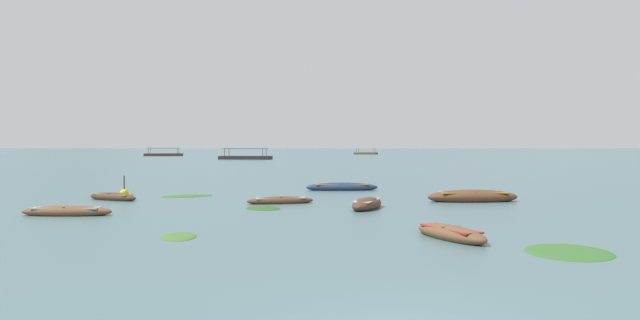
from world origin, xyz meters
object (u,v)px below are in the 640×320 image
object	(u,v)px
rowboat_6	(342,187)
rowboat_1	(280,201)
rowboat_4	(67,211)
rowboat_0	(451,233)
ferry_0	(245,157)
ferry_2	(366,153)
rowboat_2	(367,204)
rowboat_5	(473,197)
rowboat_3	(113,197)
mooring_buoy	(124,193)
ferry_1	(164,154)

from	to	relation	value
rowboat_6	rowboat_1	bearing A→B (deg)	-112.17
rowboat_4	rowboat_0	bearing A→B (deg)	-23.06
ferry_0	ferry_2	world-z (taller)	same
rowboat_2	ferry_0	size ratio (longest dim) A/B	0.28
rowboat_0	rowboat_5	size ratio (longest dim) A/B	0.68
ferry_2	rowboat_3	bearing A→B (deg)	-99.40
rowboat_0	ferry_0	xyz separation A→B (m)	(-18.58, 104.40, 0.29)
ferry_2	ferry_0	bearing A→B (deg)	-112.73
mooring_buoy	rowboat_5	bearing A→B (deg)	-11.82
rowboat_1	mooring_buoy	xyz separation A→B (m)	(-8.90, 4.70, -0.02)
rowboat_0	rowboat_5	bearing A→B (deg)	71.35
rowboat_3	ferry_2	size ratio (longest dim) A/B	0.36
mooring_buoy	ferry_0	bearing A→B (deg)	92.65
rowboat_1	ferry_1	bearing A→B (deg)	106.89
rowboat_1	ferry_2	distance (m)	173.34
rowboat_6	ferry_2	world-z (taller)	ferry_2
rowboat_1	ferry_1	size ratio (longest dim) A/B	0.29
rowboat_5	ferry_2	bearing A→B (deg)	86.54
ferry_0	ferry_2	distance (m)	84.73
rowboat_6	ferry_2	size ratio (longest dim) A/B	0.52
rowboat_2	ferry_0	world-z (taller)	ferry_0
ferry_0	mooring_buoy	bearing A→B (deg)	-87.35
rowboat_6	ferry_2	distance (m)	164.92
rowboat_1	ferry_0	distance (m)	94.96
ferry_2	rowboat_2	bearing A→B (deg)	-95.18
rowboat_5	ferry_1	bearing A→B (deg)	110.43
rowboat_1	ferry_1	xyz separation A→B (m)	(-42.67, 140.53, 0.31)
rowboat_3	rowboat_4	world-z (taller)	rowboat_4
rowboat_3	ferry_1	xyz separation A→B (m)	(-34.16, 138.72, 0.30)
rowboat_2	rowboat_3	xyz separation A→B (m)	(-12.39, 4.06, -0.04)
ferry_0	ferry_2	bearing A→B (deg)	67.27
rowboat_4	ferry_2	xyz separation A→B (m)	(27.75, 176.76, 0.30)
rowboat_6	mooring_buoy	bearing A→B (deg)	-164.39
rowboat_2	ferry_0	xyz separation A→B (m)	(-16.91, 96.31, 0.26)
rowboat_1	rowboat_4	distance (m)	9.24
ferry_0	rowboat_1	bearing A→B (deg)	-82.11
rowboat_1	rowboat_6	distance (m)	8.76
rowboat_5	rowboat_0	bearing A→B (deg)	-108.65
rowboat_6	ferry_1	size ratio (longest dim) A/B	0.40
rowboat_3	rowboat_6	xyz separation A→B (m)	(11.82, 6.30, 0.04)
rowboat_0	ferry_1	world-z (taller)	ferry_1
rowboat_3	rowboat_4	xyz separation A→B (m)	(0.47, -6.36, 0.00)
rowboat_3	rowboat_6	world-z (taller)	rowboat_6
rowboat_5	ferry_0	bearing A→B (deg)	103.50
rowboat_1	ferry_2	world-z (taller)	ferry_2
rowboat_0	ferry_2	xyz separation A→B (m)	(14.16, 182.55, 0.29)
ferry_0	mooring_buoy	xyz separation A→B (m)	(4.13, -89.36, -0.33)
rowboat_3	rowboat_6	bearing A→B (deg)	28.05
rowboat_5	mooring_buoy	size ratio (longest dim) A/B	3.73
rowboat_1	ferry_2	size ratio (longest dim) A/B	0.38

